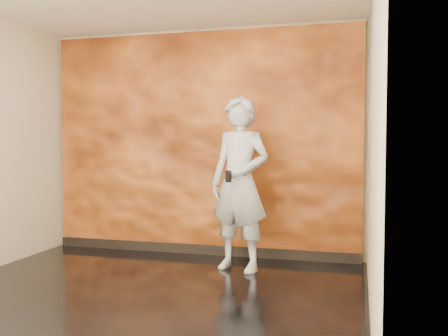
# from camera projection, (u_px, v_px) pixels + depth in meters

# --- Properties ---
(room) EXTENTS (4.02, 4.02, 2.81)m
(room) POSITION_uv_depth(u_px,v_px,m) (132.00, 142.00, 4.31)
(room) COLOR black
(room) RESTS_ON ground
(feature_wall) EXTENTS (3.90, 0.06, 2.75)m
(feature_wall) POSITION_uv_depth(u_px,v_px,m) (202.00, 144.00, 6.19)
(feature_wall) COLOR orange
(feature_wall) RESTS_ON ground
(baseboard) EXTENTS (3.90, 0.04, 0.12)m
(baseboard) POSITION_uv_depth(u_px,v_px,m) (201.00, 249.00, 6.23)
(baseboard) COLOR black
(baseboard) RESTS_ON ground
(man) EXTENTS (0.79, 0.63, 1.89)m
(man) POSITION_uv_depth(u_px,v_px,m) (240.00, 184.00, 5.42)
(man) COLOR #A8ACB8
(man) RESTS_ON ground
(phone) EXTENTS (0.07, 0.03, 0.12)m
(phone) POSITION_uv_depth(u_px,v_px,m) (228.00, 176.00, 5.17)
(phone) COLOR black
(phone) RESTS_ON man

